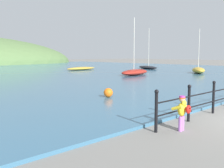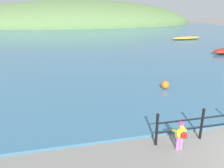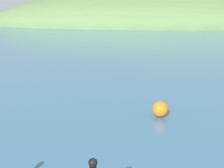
% 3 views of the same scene
% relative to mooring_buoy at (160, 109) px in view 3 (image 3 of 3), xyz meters
% --- Properties ---
extents(water, '(80.00, 60.00, 0.10)m').
position_rel_mooring_buoy_xyz_m(water, '(0.39, 25.57, -0.27)').
color(water, '#386684').
rests_on(water, ground).
extents(far_hillside, '(72.30, 39.76, 14.36)m').
position_rel_mooring_buoy_xyz_m(far_hillside, '(0.39, 60.32, -0.32)').
color(far_hillside, '#567542').
rests_on(far_hillside, ground).
extents(mooring_buoy, '(0.45, 0.45, 0.45)m').
position_rel_mooring_buoy_xyz_m(mooring_buoy, '(0.00, 0.00, 0.00)').
color(mooring_buoy, orange).
rests_on(mooring_buoy, water).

